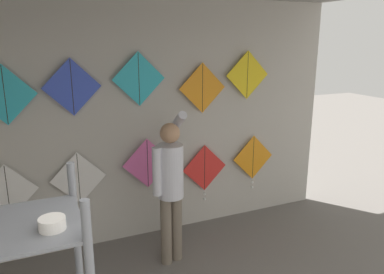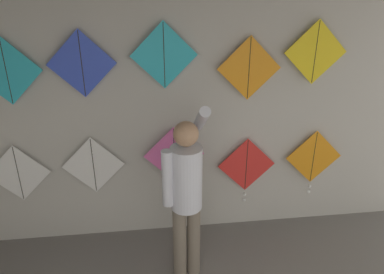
% 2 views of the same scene
% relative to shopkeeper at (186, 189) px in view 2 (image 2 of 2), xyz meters
% --- Properties ---
extents(back_panel, '(4.94, 0.06, 2.80)m').
position_rel_shopkeeper_xyz_m(back_panel, '(-0.06, 0.70, 0.48)').
color(back_panel, '#BCB7AD').
rests_on(back_panel, ground).
extents(shopkeeper, '(0.41, 0.60, 1.64)m').
position_rel_shopkeeper_xyz_m(shopkeeper, '(0.00, 0.00, 0.00)').
color(shopkeeper, '#726656').
rests_on(shopkeeper, ground).
extents(kite_0, '(0.60, 0.01, 0.60)m').
position_rel_shopkeeper_xyz_m(kite_0, '(-1.55, 0.61, -0.10)').
color(kite_0, white).
extents(kite_1, '(0.60, 0.01, 0.60)m').
position_rel_shopkeeper_xyz_m(kite_1, '(-0.84, 0.61, -0.06)').
color(kite_1, white).
extents(kite_2, '(0.60, 0.01, 0.60)m').
position_rel_shopkeeper_xyz_m(kite_2, '(-0.06, 0.61, 0.01)').
color(kite_2, pink).
extents(kite_3, '(0.60, 0.04, 0.74)m').
position_rel_shopkeeper_xyz_m(kite_3, '(0.69, 0.61, -0.18)').
color(kite_3, red).
extents(kite_4, '(0.60, 0.04, 0.74)m').
position_rel_shopkeeper_xyz_m(kite_4, '(1.40, 0.61, -0.13)').
color(kite_4, orange).
extents(kite_5, '(0.60, 0.01, 0.60)m').
position_rel_shopkeeper_xyz_m(kite_5, '(-1.46, 0.61, 0.89)').
color(kite_5, '#28B2C6').
extents(kite_6, '(0.60, 0.01, 0.60)m').
position_rel_shopkeeper_xyz_m(kite_6, '(-0.83, 0.61, 0.94)').
color(kite_6, blue).
extents(kite_7, '(0.60, 0.01, 0.60)m').
position_rel_shopkeeper_xyz_m(kite_7, '(-0.12, 0.61, 0.99)').
color(kite_7, '#28B2C6').
extents(kite_8, '(0.60, 0.01, 0.60)m').
position_rel_shopkeeper_xyz_m(kite_8, '(0.65, 0.61, 0.85)').
color(kite_8, orange).
extents(kite_9, '(0.60, 0.01, 0.60)m').
position_rel_shopkeeper_xyz_m(kite_9, '(1.27, 0.61, 0.98)').
color(kite_9, yellow).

